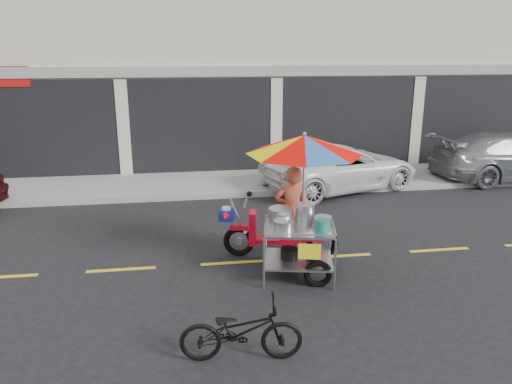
{
  "coord_description": "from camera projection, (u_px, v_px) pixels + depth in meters",
  "views": [
    {
      "loc": [
        -2.84,
        -8.32,
        3.79
      ],
      "look_at": [
        -1.5,
        0.6,
        1.15
      ],
      "focal_mm": 35.0,
      "sensor_mm": 36.0,
      "label": 1
    }
  ],
  "objects": [
    {
      "name": "centerline",
      "position": [
        340.0,
        256.0,
        9.37
      ],
      "size": [
        42.0,
        0.1,
        0.01
      ],
      "primitive_type": "cube",
      "color": "gold",
      "rests_on": "ground"
    },
    {
      "name": "near_bicycle",
      "position": [
        241.0,
        331.0,
        6.18
      ],
      "size": [
        1.57,
        0.68,
        0.8
      ],
      "primitive_type": "imported",
      "rotation": [
        0.0,
        0.0,
        1.47
      ],
      "color": "black",
      "rests_on": "ground"
    },
    {
      "name": "white_pickup",
      "position": [
        341.0,
        167.0,
        13.68
      ],
      "size": [
        4.84,
        3.35,
        1.23
      ],
      "primitive_type": "imported",
      "rotation": [
        0.0,
        0.0,
        1.9
      ],
      "color": "white",
      "rests_on": "ground"
    },
    {
      "name": "ground",
      "position": [
        340.0,
        256.0,
        9.37
      ],
      "size": [
        90.0,
        90.0,
        0.0
      ],
      "primitive_type": "plane",
      "color": "black"
    },
    {
      "name": "silver_pickup",
      "position": [
        512.0,
        156.0,
        14.59
      ],
      "size": [
        4.85,
        2.13,
        1.39
      ],
      "primitive_type": "imported",
      "rotation": [
        0.0,
        0.0,
        1.61
      ],
      "color": "#929599",
      "rests_on": "ground"
    },
    {
      "name": "shophouse_block",
      "position": [
        330.0,
        34.0,
        18.63
      ],
      "size": [
        36.0,
        8.11,
        10.4
      ],
      "color": "beige",
      "rests_on": "ground"
    },
    {
      "name": "sidewalk",
      "position": [
        282.0,
        179.0,
        14.57
      ],
      "size": [
        45.0,
        3.0,
        0.15
      ],
      "primitive_type": "cube",
      "color": "gray",
      "rests_on": "ground"
    },
    {
      "name": "food_vendor_rig",
      "position": [
        298.0,
        183.0,
        8.44
      ],
      "size": [
        2.47,
        2.31,
        2.49
      ],
      "rotation": [
        0.0,
        0.0,
        -0.2
      ],
      "color": "black",
      "rests_on": "ground"
    }
  ]
}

